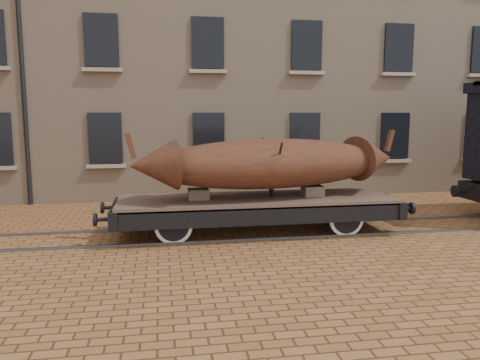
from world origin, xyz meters
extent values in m
plane|color=brown|center=(0.00, 0.00, 0.00)|extent=(90.00, 90.00, 0.00)
cube|color=#C9AC8C|center=(3.00, 10.00, 7.00)|extent=(40.00, 10.00, 14.00)
cube|color=black|center=(-6.00, 4.96, 2.20)|extent=(1.10, 0.12, 1.70)
cube|color=#9E9483|center=(-6.00, 4.90, 1.25)|extent=(1.30, 0.18, 0.12)
cube|color=black|center=(-2.50, 4.96, 2.20)|extent=(1.10, 0.12, 1.70)
cube|color=#9E9483|center=(-2.50, 4.90, 1.25)|extent=(1.30, 0.18, 0.12)
cube|color=black|center=(1.00, 4.96, 2.20)|extent=(1.10, 0.12, 1.70)
cube|color=#9E9483|center=(1.00, 4.90, 1.25)|extent=(1.30, 0.18, 0.12)
cube|color=black|center=(4.50, 4.96, 2.20)|extent=(1.10, 0.12, 1.70)
cube|color=#9E9483|center=(4.50, 4.90, 1.25)|extent=(1.30, 0.18, 0.12)
cube|color=black|center=(8.00, 4.96, 2.20)|extent=(1.10, 0.12, 1.70)
cube|color=#9E9483|center=(8.00, 4.90, 1.25)|extent=(1.30, 0.18, 0.12)
cube|color=black|center=(-6.00, 4.96, 5.40)|extent=(1.10, 0.12, 1.70)
cube|color=#9E9483|center=(-6.00, 4.90, 4.45)|extent=(1.30, 0.18, 0.12)
cube|color=black|center=(-2.50, 4.96, 5.40)|extent=(1.10, 0.12, 1.70)
cube|color=#9E9483|center=(-2.50, 4.90, 4.45)|extent=(1.30, 0.18, 0.12)
cube|color=black|center=(1.00, 4.96, 5.40)|extent=(1.10, 0.12, 1.70)
cube|color=#9E9483|center=(1.00, 4.90, 4.45)|extent=(1.30, 0.18, 0.12)
cube|color=black|center=(4.50, 4.96, 5.40)|extent=(1.10, 0.12, 1.70)
cube|color=#9E9483|center=(4.50, 4.90, 4.45)|extent=(1.30, 0.18, 0.12)
cube|color=#59595E|center=(0.00, -0.72, 0.03)|extent=(30.00, 0.08, 0.06)
cube|color=#59595E|center=(0.00, 0.72, 0.03)|extent=(30.00, 0.08, 0.06)
cube|color=brown|center=(-1.80, 0.00, 0.86)|extent=(6.89, 2.02, 0.11)
cube|color=black|center=(-1.80, -0.94, 0.64)|extent=(6.89, 0.15, 0.41)
cube|color=black|center=(-1.80, 0.94, 0.64)|extent=(6.89, 0.15, 0.41)
cube|color=black|center=(-5.25, 0.00, 0.64)|extent=(0.20, 2.11, 0.41)
cylinder|color=black|center=(-5.51, -0.69, 0.64)|extent=(0.32, 0.09, 0.09)
cylinder|color=black|center=(-5.66, -0.69, 0.64)|extent=(0.07, 0.29, 0.29)
cylinder|color=black|center=(-5.51, 0.69, 0.64)|extent=(0.32, 0.09, 0.09)
cylinder|color=black|center=(-5.66, 0.69, 0.64)|extent=(0.07, 0.29, 0.29)
cube|color=black|center=(1.64, 0.00, 0.64)|extent=(0.20, 2.11, 0.41)
cylinder|color=black|center=(1.90, -0.69, 0.64)|extent=(0.32, 0.09, 0.09)
cylinder|color=black|center=(2.06, -0.69, 0.64)|extent=(0.07, 0.29, 0.29)
cylinder|color=black|center=(1.90, 0.69, 0.64)|extent=(0.32, 0.09, 0.09)
cylinder|color=black|center=(2.06, 0.69, 0.64)|extent=(0.07, 0.29, 0.29)
cylinder|color=black|center=(-3.92, 0.00, 0.44)|extent=(0.09, 1.75, 0.09)
cylinder|color=white|center=(-3.92, -0.72, 0.44)|extent=(0.88, 0.06, 0.88)
cylinder|color=black|center=(-3.92, -0.72, 0.44)|extent=(0.72, 0.09, 0.72)
cube|color=black|center=(-3.92, -0.83, 0.66)|extent=(0.83, 0.07, 0.09)
cylinder|color=white|center=(-3.92, 0.72, 0.44)|extent=(0.88, 0.06, 0.88)
cylinder|color=black|center=(-3.92, 0.72, 0.44)|extent=(0.72, 0.09, 0.72)
cube|color=black|center=(-3.92, 0.83, 0.66)|extent=(0.83, 0.07, 0.09)
cylinder|color=black|center=(0.31, 0.00, 0.44)|extent=(0.09, 1.75, 0.09)
cylinder|color=white|center=(0.31, -0.72, 0.44)|extent=(0.88, 0.06, 0.88)
cylinder|color=black|center=(0.31, -0.72, 0.44)|extent=(0.72, 0.09, 0.72)
cube|color=black|center=(0.31, -0.83, 0.66)|extent=(0.83, 0.07, 0.09)
cylinder|color=white|center=(0.31, 0.72, 0.44)|extent=(0.88, 0.06, 0.88)
cylinder|color=black|center=(0.31, 0.72, 0.44)|extent=(0.72, 0.09, 0.72)
cube|color=black|center=(0.31, 0.83, 0.66)|extent=(0.83, 0.07, 0.09)
cube|color=black|center=(-1.80, 0.00, 0.51)|extent=(3.68, 0.06, 0.06)
cube|color=#605549|center=(-3.27, 0.00, 1.05)|extent=(0.51, 0.46, 0.26)
cube|color=#605549|center=(-0.33, 0.00, 1.05)|extent=(0.51, 0.46, 0.26)
ellipsoid|color=brown|center=(-1.43, 0.00, 1.77)|extent=(6.46, 2.81, 1.25)
cone|color=brown|center=(-4.36, -0.42, 1.82)|extent=(1.24, 1.33, 1.19)
cube|color=brown|center=(-4.84, -0.49, 2.29)|extent=(0.26, 0.16, 0.60)
cone|color=brown|center=(1.50, 0.42, 1.82)|extent=(1.24, 1.33, 1.19)
cube|color=brown|center=(1.98, 0.49, 2.29)|extent=(0.26, 0.16, 0.60)
cylinder|color=black|center=(-1.43, -0.51, 1.64)|extent=(0.05, 1.07, 1.48)
cylinder|color=black|center=(-1.43, 0.51, 1.64)|extent=(0.05, 1.07, 1.48)
cylinder|color=black|center=(4.32, 0.87, 0.76)|extent=(0.09, 0.35, 0.35)
camera|label=1|loc=(-4.17, -11.38, 3.02)|focal=35.00mm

